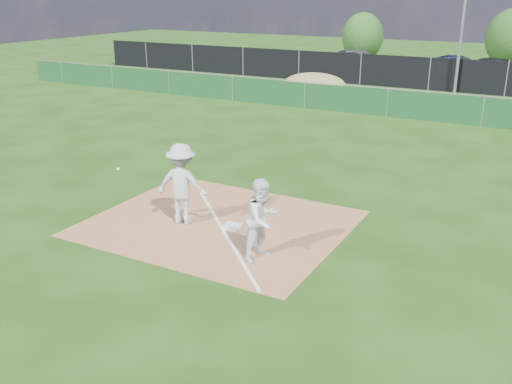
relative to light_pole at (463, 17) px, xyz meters
The scene contains 16 objects.
ground 13.40m from the light_pole, 96.74° to the right, with size 90.00×90.00×0.00m, color #1B3F0D.
infield_dirt 22.11m from the light_pole, 93.95° to the right, with size 6.00×5.00×0.02m, color #9C653E.
foul_line 22.11m from the light_pole, 93.95° to the right, with size 0.08×7.00×0.01m, color white.
green_fence 8.55m from the light_pole, 101.02° to the right, with size 44.00×0.05×1.20m, color #103C19.
dirt_mound 8.46m from the light_pole, 147.13° to the right, with size 3.38×2.60×1.17m, color olive.
black_fence 3.46m from the light_pole, 168.69° to the left, with size 46.00×0.04×1.80m, color black.
parking_lot 6.80m from the light_pole, 105.80° to the left, with size 46.00×9.00×0.01m, color black.
light_pole is the anchor object (origin of this frame).
first_base 22.19m from the light_pole, 92.79° to the right, with size 0.39×0.39×0.08m, color white.
play_at_first 22.40m from the light_pole, 95.88° to the right, with size 2.65×1.03×1.98m.
runner 23.05m from the light_pole, 89.22° to the right, with size 0.86×0.67×1.77m, color white.
car_left 9.77m from the light_pole, 143.78° to the left, with size 1.86×4.63×1.58m, color #96989D.
car_mid 5.45m from the light_pole, 98.38° to the left, with size 1.59×4.55×1.50m, color black.
car_right 6.27m from the light_pole, 71.08° to the left, with size 2.01×4.94×1.43m, color black.
tree_left 14.26m from the light_pole, 129.78° to the left, with size 3.13×3.13×3.71m.
tree_mid 12.15m from the light_pole, 83.36° to the left, with size 3.50×3.50×4.15m.
Camera 1 is at (6.95, -9.79, 5.42)m, focal length 40.00 mm.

